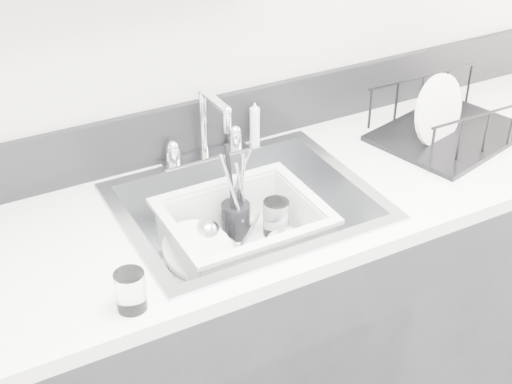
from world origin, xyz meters
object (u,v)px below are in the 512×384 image
counter_run (248,334)px  dish_rack (452,113)px  sink (247,231)px  wash_tub (243,234)px

counter_run → dish_rack: dish_rack is taller
sink → dish_rack: bearing=2.7°
sink → wash_tub: sink is taller
wash_tub → dish_rack: size_ratio=0.94×
counter_run → wash_tub: counter_run is taller
sink → counter_run: bearing=0.0°
counter_run → dish_rack: bearing=2.7°
counter_run → sink: bearing=0.0°
wash_tub → dish_rack: bearing=3.2°
sink → wash_tub: bearing=-154.0°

